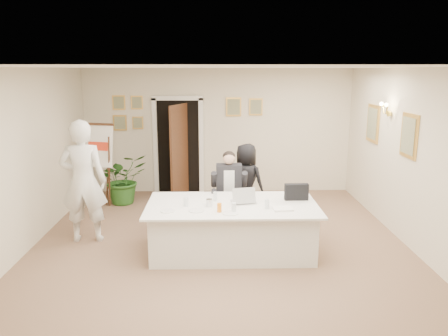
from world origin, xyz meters
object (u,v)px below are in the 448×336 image
object	(u,v)px
potted_palm	(123,179)
laptop	(243,193)
oj_glass	(219,208)
conference_table	(232,228)
standing_man	(83,182)
paper_stack	(283,209)
laptop_bag	(296,192)
standing_woman	(246,182)
steel_jug	(209,203)
seated_man	(229,190)
flip_chart	(102,169)

from	to	relation	value
potted_palm	laptop	distance (m)	3.46
oj_glass	conference_table	bearing A→B (deg)	62.11
conference_table	standing_man	xyz separation A→B (m)	(-2.38, 0.53, 0.61)
standing_man	paper_stack	world-z (taller)	standing_man
conference_table	laptop_bag	xyz separation A→B (m)	(1.01, 0.20, 0.51)
standing_woman	paper_stack	xyz separation A→B (m)	(0.41, -1.81, 0.07)
paper_stack	steel_jug	world-z (taller)	steel_jug
standing_woman	steel_jug	world-z (taller)	standing_woman
laptop_bag	paper_stack	world-z (taller)	laptop_bag
seated_man	paper_stack	bearing A→B (deg)	-50.61
laptop_bag	oj_glass	world-z (taller)	laptop_bag
flip_chart	paper_stack	distance (m)	4.22
laptop_bag	flip_chart	bearing A→B (deg)	146.88
oj_glass	steel_jug	size ratio (longest dim) A/B	1.18
standing_woman	laptop	world-z (taller)	standing_woman
conference_table	standing_man	size ratio (longest dim) A/B	1.28
flip_chart	standing_woman	xyz separation A→B (m)	(2.87, -0.85, -0.06)
standing_man	paper_stack	bearing A→B (deg)	161.19
flip_chart	steel_jug	bearing A→B (deg)	-48.35
standing_man	standing_woman	world-z (taller)	standing_man
laptop	oj_glass	bearing A→B (deg)	-141.22
standing_man	standing_woman	bearing A→B (deg)	-163.84
seated_man	flip_chart	size ratio (longest dim) A/B	0.84
potted_palm	oj_glass	xyz separation A→B (m)	(1.98, -2.98, 0.31)
paper_stack	standing_man	bearing A→B (deg)	165.15
seated_man	laptop_bag	xyz separation A→B (m)	(1.03, -0.81, 0.20)
standing_man	potted_palm	bearing A→B (deg)	-99.47
flip_chart	laptop	distance (m)	3.55
conference_table	oj_glass	size ratio (longest dim) A/B	19.87
laptop	standing_man	bearing A→B (deg)	157.62
seated_man	conference_table	bearing A→B (deg)	-79.52
standing_woman	laptop	xyz separation A→B (m)	(-0.14, -1.41, 0.19)
conference_table	laptop	distance (m)	0.56
conference_table	standing_man	bearing A→B (deg)	167.50
flip_chart	standing_woman	world-z (taller)	flip_chart
paper_stack	oj_glass	xyz separation A→B (m)	(-0.93, -0.08, 0.05)
standing_woman	potted_palm	distance (m)	2.73
flip_chart	laptop	size ratio (longest dim) A/B	4.56
laptop	conference_table	bearing A→B (deg)	-163.12
seated_man	laptop	bearing A→B (deg)	-68.31
paper_stack	steel_jug	bearing A→B (deg)	169.71
seated_man	standing_woman	world-z (taller)	standing_woman
standing_woman	laptop_bag	xyz separation A→B (m)	(0.69, -1.32, 0.18)
standing_woman	potted_palm	size ratio (longest dim) A/B	1.38
conference_table	standing_man	world-z (taller)	standing_man
flip_chart	laptop	bearing A→B (deg)	-39.81
conference_table	flip_chart	world-z (taller)	flip_chart
standing_man	standing_woman	xyz separation A→B (m)	(2.70, 0.99, -0.28)
seated_man	laptop_bag	world-z (taller)	seated_man
conference_table	oj_glass	bearing A→B (deg)	-117.89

